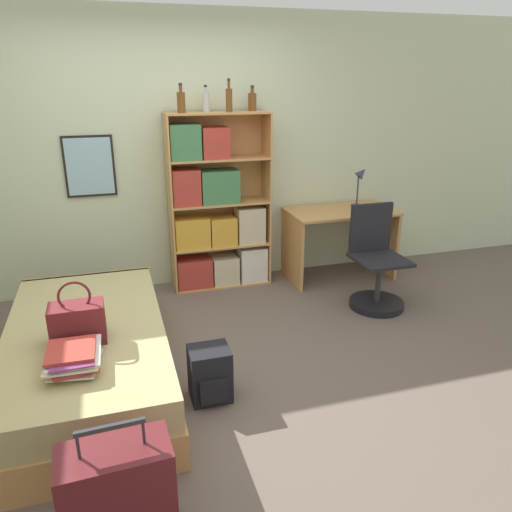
{
  "coord_description": "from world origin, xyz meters",
  "views": [
    {
      "loc": [
        -0.5,
        -3.14,
        2.02
      ],
      "look_at": [
        0.5,
        0.2,
        0.75
      ],
      "focal_mm": 35.0,
      "sensor_mm": 36.0,
      "label": 1
    }
  ],
  "objects": [
    {
      "name": "ground_plane",
      "position": [
        0.0,
        0.0,
        0.0
      ],
      "size": [
        14.0,
        14.0,
        0.0
      ],
      "primitive_type": "plane",
      "color": "#66564C"
    },
    {
      "name": "wall_back",
      "position": [
        -0.0,
        1.69,
        1.3
      ],
      "size": [
        10.0,
        0.09,
        2.6
      ],
      "color": "beige",
      "rests_on": "ground_plane"
    },
    {
      "name": "bed",
      "position": [
        -0.75,
        0.02,
        0.22
      ],
      "size": [
        1.04,
        1.99,
        0.45
      ],
      "color": "tan",
      "rests_on": "ground_plane"
    },
    {
      "name": "handbag",
      "position": [
        -0.77,
        -0.18,
        0.58
      ],
      "size": [
        0.33,
        0.19,
        0.41
      ],
      "color": "maroon",
      "rests_on": "bed"
    },
    {
      "name": "book_stack_on_bed",
      "position": [
        -0.79,
        -0.5,
        0.51
      ],
      "size": [
        0.31,
        0.39,
        0.12
      ],
      "color": "#427A4C",
      "rests_on": "bed"
    },
    {
      "name": "suitcase",
      "position": [
        -0.6,
        -1.33,
        0.26
      ],
      "size": [
        0.5,
        0.28,
        0.65
      ],
      "color": "#5B191E",
      "rests_on": "ground_plane"
    },
    {
      "name": "bookcase",
      "position": [
        0.47,
        1.48,
        0.74
      ],
      "size": [
        0.97,
        0.31,
        1.7
      ],
      "color": "tan",
      "rests_on": "ground_plane"
    },
    {
      "name": "bottle_green",
      "position": [
        0.18,
        1.44,
        1.8
      ],
      "size": [
        0.07,
        0.07,
        0.25
      ],
      "color": "brown",
      "rests_on": "bookcase"
    },
    {
      "name": "bottle_brown",
      "position": [
        0.42,
        1.52,
        1.79
      ],
      "size": [
        0.06,
        0.06,
        0.23
      ],
      "color": "#B7BCC1",
      "rests_on": "bookcase"
    },
    {
      "name": "bottle_clear",
      "position": [
        0.62,
        1.44,
        1.81
      ],
      "size": [
        0.06,
        0.06,
        0.29
      ],
      "color": "brown",
      "rests_on": "bookcase"
    },
    {
      "name": "bottle_blue",
      "position": [
        0.86,
        1.52,
        1.79
      ],
      "size": [
        0.08,
        0.08,
        0.23
      ],
      "color": "brown",
      "rests_on": "bookcase"
    },
    {
      "name": "desk",
      "position": [
        1.75,
        1.33,
        0.5
      ],
      "size": [
        1.09,
        0.61,
        0.72
      ],
      "color": "tan",
      "rests_on": "ground_plane"
    },
    {
      "name": "desk_lamp",
      "position": [
        2.0,
        1.43,
        1.01
      ],
      "size": [
        0.16,
        0.12,
        0.42
      ],
      "color": "navy",
      "rests_on": "desk"
    },
    {
      "name": "desk_chair",
      "position": [
        1.76,
        0.59,
        0.3
      ],
      "size": [
        0.5,
        0.5,
        0.93
      ],
      "color": "black",
      "rests_on": "ground_plane"
    },
    {
      "name": "backpack",
      "position": [
        0.01,
        -0.38,
        0.18
      ],
      "size": [
        0.26,
        0.26,
        0.36
      ],
      "color": "black",
      "rests_on": "ground_plane"
    }
  ]
}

